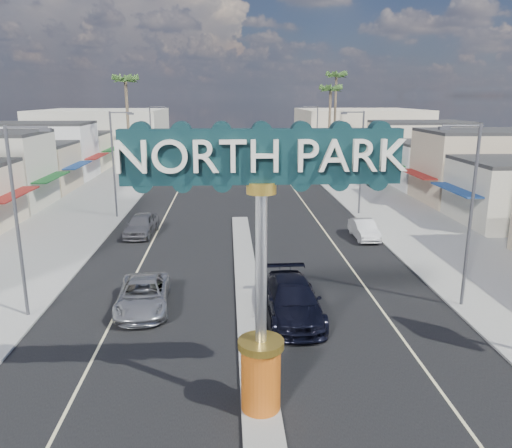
{
  "coord_description": "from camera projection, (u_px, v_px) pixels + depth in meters",
  "views": [
    {
      "loc": [
        -1.0,
        -12.54,
        10.22
      ],
      "look_at": [
        0.31,
        10.15,
        4.38
      ],
      "focal_mm": 35.0,
      "sensor_mm": 36.0,
      "label": 1
    }
  ],
  "objects": [
    {
      "name": "ground",
      "position": [
        239.0,
        216.0,
        43.73
      ],
      "size": [
        160.0,
        160.0,
        0.0
      ],
      "primitive_type": "plane",
      "color": "gray",
      "rests_on": "ground"
    },
    {
      "name": "road",
      "position": [
        239.0,
        216.0,
        43.73
      ],
      "size": [
        20.0,
        120.0,
        0.01
      ],
      "primitive_type": "cube",
      "color": "black",
      "rests_on": "ground"
    },
    {
      "name": "median_island",
      "position": [
        247.0,
        281.0,
        28.24
      ],
      "size": [
        1.3,
        30.0,
        0.16
      ],
      "primitive_type": "cube",
      "color": "gray",
      "rests_on": "ground"
    },
    {
      "name": "sidewalk_left",
      "position": [
        77.0,
        218.0,
        42.94
      ],
      "size": [
        8.0,
        120.0,
        0.12
      ],
      "primitive_type": "cube",
      "color": "gray",
      "rests_on": "ground"
    },
    {
      "name": "sidewalk_right",
      "position": [
        396.0,
        213.0,
        44.5
      ],
      "size": [
        8.0,
        120.0,
        0.12
      ],
      "primitive_type": "cube",
      "color": "gray",
      "rests_on": "ground"
    },
    {
      "name": "storefront_row_left",
      "position": [
        16.0,
        164.0,
        54.22
      ],
      "size": [
        12.0,
        42.0,
        6.0
      ],
      "primitive_type": "cube",
      "color": "beige",
      "rests_on": "ground"
    },
    {
      "name": "storefront_row_right",
      "position": [
        446.0,
        161.0,
        56.89
      ],
      "size": [
        12.0,
        42.0,
        6.0
      ],
      "primitive_type": "cube",
      "color": "#B7B29E",
      "rests_on": "ground"
    },
    {
      "name": "backdrop_far_left",
      "position": [
        104.0,
        134.0,
        85.02
      ],
      "size": [
        20.0,
        20.0,
        8.0
      ],
      "primitive_type": "cube",
      "color": "#B7B29E",
      "rests_on": "ground"
    },
    {
      "name": "backdrop_far_right",
      "position": [
        358.0,
        132.0,
        87.47
      ],
      "size": [
        20.0,
        20.0,
        8.0
      ],
      "primitive_type": "cube",
      "color": "beige",
      "rests_on": "ground"
    },
    {
      "name": "gateway_sign",
      "position": [
        261.0,
        242.0,
        15.16
      ],
      "size": [
        8.2,
        1.5,
        9.15
      ],
      "color": "#CF570F",
      "rests_on": "median_island"
    },
    {
      "name": "traffic_signal_left",
      "position": [
        154.0,
        151.0,
        55.69
      ],
      "size": [
        5.09,
        0.45,
        6.0
      ],
      "color": "#47474C",
      "rests_on": "ground"
    },
    {
      "name": "traffic_signal_right",
      "position": [
        317.0,
        150.0,
        56.71
      ],
      "size": [
        5.09,
        0.45,
        6.0
      ],
      "color": "#47474C",
      "rests_on": "ground"
    },
    {
      "name": "streetlight_l_near",
      "position": [
        19.0,
        213.0,
        22.55
      ],
      "size": [
        2.03,
        0.22,
        9.0
      ],
      "color": "#47474C",
      "rests_on": "ground"
    },
    {
      "name": "streetlight_l_mid",
      "position": [
        115.0,
        159.0,
        41.89
      ],
      "size": [
        2.03,
        0.22,
        9.0
      ],
      "color": "#47474C",
      "rests_on": "ground"
    },
    {
      "name": "streetlight_l_far",
      "position": [
        153.0,
        138.0,
        63.16
      ],
      "size": [
        2.03,
        0.22,
        9.0
      ],
      "color": "#47474C",
      "rests_on": "ground"
    },
    {
      "name": "streetlight_r_near",
      "position": [
        468.0,
        208.0,
        23.71
      ],
      "size": [
        2.03,
        0.22,
        9.0
      ],
      "color": "#47474C",
      "rests_on": "ground"
    },
    {
      "name": "streetlight_r_mid",
      "position": [
        360.0,
        157.0,
        43.05
      ],
      "size": [
        2.03,
        0.22,
        9.0
      ],
      "color": "#47474C",
      "rests_on": "ground"
    },
    {
      "name": "streetlight_r_far",
      "position": [
        316.0,
        137.0,
        64.32
      ],
      "size": [
        2.03,
        0.22,
        9.0
      ],
      "color": "#47474C",
      "rests_on": "ground"
    },
    {
      "name": "palm_left_far",
      "position": [
        126.0,
        85.0,
        59.48
      ],
      "size": [
        2.6,
        2.6,
        13.1
      ],
      "color": "brown",
      "rests_on": "ground"
    },
    {
      "name": "palm_right_mid",
      "position": [
        331.0,
        93.0,
        66.95
      ],
      "size": [
        2.6,
        2.6,
        12.1
      ],
      "color": "brown",
      "rests_on": "ground"
    },
    {
      "name": "palm_right_far",
      "position": [
        336.0,
        81.0,
        72.42
      ],
      "size": [
        2.6,
        2.6,
        14.1
      ],
      "color": "brown",
      "rests_on": "ground"
    },
    {
      "name": "suv_left",
      "position": [
        143.0,
        295.0,
        24.49
      ],
      "size": [
        2.82,
        5.48,
        1.48
      ],
      "primitive_type": "imported",
      "rotation": [
        0.0,
        0.0,
        0.07
      ],
      "color": "#9E9EA2",
      "rests_on": "ground"
    },
    {
      "name": "suv_right",
      "position": [
        293.0,
        300.0,
        23.54
      ],
      "size": [
        2.62,
        6.12,
        1.76
      ],
      "primitive_type": "imported",
      "rotation": [
        0.0,
        0.0,
        0.03
      ],
      "color": "black",
      "rests_on": "ground"
    },
    {
      "name": "car_parked_left",
      "position": [
        141.0,
        225.0,
        37.56
      ],
      "size": [
        2.34,
        4.97,
        1.64
      ],
      "primitive_type": "imported",
      "rotation": [
        0.0,
        0.0,
        -0.08
      ],
      "color": "#5C5B60",
      "rests_on": "ground"
    },
    {
      "name": "car_parked_right",
      "position": [
        364.0,
        229.0,
        36.72
      ],
      "size": [
        1.47,
        4.21,
        1.39
      ],
      "primitive_type": "imported",
      "rotation": [
        0.0,
        0.0,
        0.0
      ],
      "color": "silver",
      "rests_on": "ground"
    }
  ]
}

